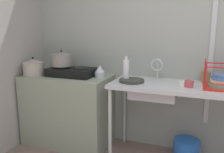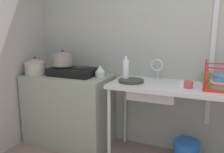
{
  "view_description": "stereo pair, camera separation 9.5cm",
  "coord_description": "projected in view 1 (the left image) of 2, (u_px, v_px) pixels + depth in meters",
  "views": [
    {
      "loc": [
        -0.12,
        -0.92,
        1.4
      ],
      "look_at": [
        -1.0,
        1.4,
        0.89
      ],
      "focal_mm": 36.48,
      "sensor_mm": 36.0,
      "label": 1
    },
    {
      "loc": [
        -0.03,
        -0.88,
        1.4
      ],
      "look_at": [
        -1.0,
        1.4,
        0.89
      ],
      "focal_mm": 36.48,
      "sensor_mm": 36.0,
      "label": 2
    }
  ],
  "objects": [
    {
      "name": "wall_back",
      "position": [
        211.0,
        41.0,
        2.42
      ],
      "size": [
        5.06,
        0.1,
        2.57
      ],
      "primitive_type": "cube",
      "color": "#959A94",
      "rests_on": "ground"
    },
    {
      "name": "wall_metal_strip",
      "position": [
        213.0,
        28.0,
        2.33
      ],
      "size": [
        0.05,
        0.01,
        2.05
      ],
      "primitive_type": "cube",
      "color": "#BABCC2"
    },
    {
      "name": "counter_concrete",
      "position": [
        68.0,
        109.0,
        2.83
      ],
      "size": [
        1.04,
        0.57,
        0.86
      ],
      "primitive_type": "cube",
      "color": "gray",
      "rests_on": "ground"
    },
    {
      "name": "counter_sink",
      "position": [
        176.0,
        91.0,
        2.31
      ],
      "size": [
        1.32,
        0.57,
        0.86
      ],
      "color": "#BABCC2",
      "rests_on": "ground"
    },
    {
      "name": "stove",
      "position": [
        72.0,
        72.0,
        2.71
      ],
      "size": [
        0.55,
        0.32,
        0.11
      ],
      "color": "black",
      "rests_on": "counter_concrete"
    },
    {
      "name": "pot_on_left_burner",
      "position": [
        62.0,
        59.0,
        2.73
      ],
      "size": [
        0.25,
        0.25,
        0.19
      ],
      "color": "gray",
      "rests_on": "stove"
    },
    {
      "name": "pot_beside_stove",
      "position": [
        34.0,
        67.0,
        2.74
      ],
      "size": [
        0.25,
        0.25,
        0.22
      ],
      "color": "#9C988B",
      "rests_on": "counter_concrete"
    },
    {
      "name": "percolator",
      "position": [
        100.0,
        71.0,
        2.63
      ],
      "size": [
        0.12,
        0.12,
        0.15
      ],
      "color": "silver",
      "rests_on": "counter_concrete"
    },
    {
      "name": "sink_basin",
      "position": [
        154.0,
        90.0,
        2.39
      ],
      "size": [
        0.47,
        0.34,
        0.16
      ],
      "primitive_type": "cube",
      "color": "#BABCC2",
      "rests_on": "counter_sink"
    },
    {
      "name": "faucet",
      "position": [
        157.0,
        66.0,
        2.48
      ],
      "size": [
        0.14,
        0.08,
        0.24
      ],
      "color": "#BABCC2",
      "rests_on": "counter_sink"
    },
    {
      "name": "frying_pan",
      "position": [
        132.0,
        81.0,
        2.4
      ],
      "size": [
        0.26,
        0.26,
        0.03
      ],
      "primitive_type": "cylinder",
      "color": "#32342D",
      "rests_on": "counter_sink"
    },
    {
      "name": "dish_rack",
      "position": [
        221.0,
        82.0,
        2.14
      ],
      "size": [
        0.31,
        0.31,
        0.26
      ],
      "color": "red",
      "rests_on": "counter_sink"
    },
    {
      "name": "cup_by_rack",
      "position": [
        189.0,
        84.0,
        2.19
      ],
      "size": [
        0.09,
        0.09,
        0.07
      ],
      "primitive_type": "cylinder",
      "color": "#B8464E",
      "rests_on": "counter_sink"
    },
    {
      "name": "small_bowl_on_drainboard",
      "position": [
        185.0,
        84.0,
        2.25
      ],
      "size": [
        0.12,
        0.12,
        0.04
      ],
      "primitive_type": "cylinder",
      "color": "white",
      "rests_on": "counter_sink"
    },
    {
      "name": "bottle_by_sink",
      "position": [
        126.0,
        70.0,
        2.45
      ],
      "size": [
        0.07,
        0.07,
        0.27
      ],
      "color": "silver",
      "rests_on": "counter_sink"
    },
    {
      "name": "utensil_jar",
      "position": [
        206.0,
        77.0,
        2.39
      ],
      "size": [
        0.09,
        0.09,
        0.21
      ],
      "color": "olive",
      "rests_on": "counter_sink"
    },
    {
      "name": "bucket_on_floor",
      "position": [
        186.0,
        151.0,
        2.42
      ],
      "size": [
        0.27,
        0.27,
        0.26
      ],
      "primitive_type": "cylinder",
      "color": "#1F58B2",
      "rests_on": "ground"
    }
  ]
}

